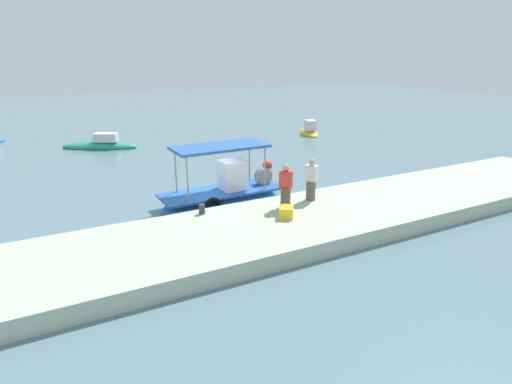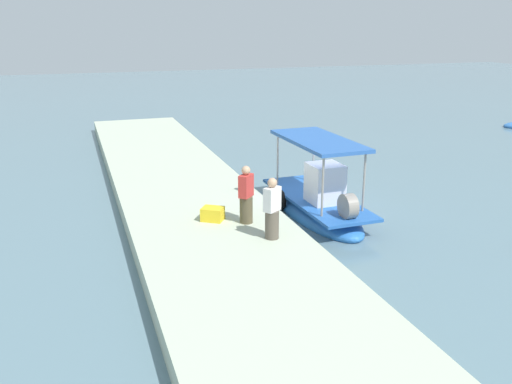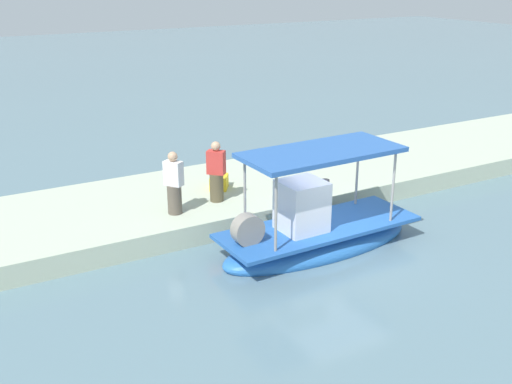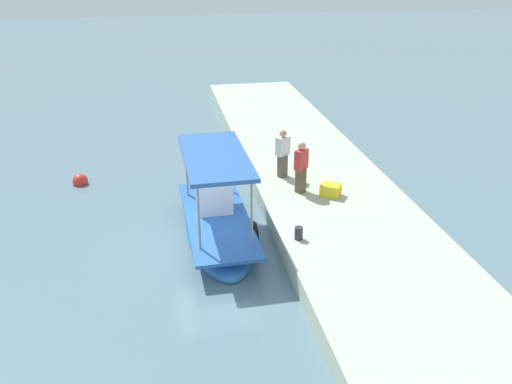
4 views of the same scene
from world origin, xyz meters
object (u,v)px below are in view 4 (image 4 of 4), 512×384
(fisherman_near_bollard, at_px, (301,169))
(fisherman_by_crate, at_px, (283,155))
(cargo_crate, at_px, (331,190))
(marker_buoy, at_px, (80,181))
(mooring_bollard, at_px, (299,233))
(main_fishing_boat, at_px, (217,221))

(fisherman_near_bollard, distance_m, fisherman_by_crate, 1.47)
(fisherman_near_bollard, distance_m, cargo_crate, 1.22)
(fisherman_by_crate, bearing_deg, cargo_crate, -148.01)
(fisherman_by_crate, relative_size, marker_buoy, 3.07)
(mooring_bollard, bearing_deg, main_fishing_boat, 49.60)
(main_fishing_boat, xyz_separation_m, fisherman_near_bollard, (1.39, -3.05, 0.95))
(mooring_bollard, relative_size, marker_buoy, 0.65)
(fisherman_near_bollard, height_order, fisherman_by_crate, fisherman_near_bollard)
(main_fishing_boat, relative_size, cargo_crate, 8.92)
(mooring_bollard, relative_size, cargo_crate, 0.59)
(main_fishing_boat, bearing_deg, cargo_crate, -77.64)
(mooring_bollard, xyz_separation_m, cargo_crate, (2.70, -1.82, 0.02))
(fisherman_near_bollard, relative_size, marker_buoy, 3.09)
(fisherman_by_crate, height_order, mooring_bollard, fisherman_by_crate)
(fisherman_by_crate, bearing_deg, main_fishing_boat, 135.83)
(fisherman_by_crate, distance_m, cargo_crate, 2.39)
(mooring_bollard, bearing_deg, fisherman_by_crate, -7.29)
(mooring_bollard, height_order, marker_buoy, mooring_bollard)
(fisherman_near_bollard, distance_m, mooring_bollard, 3.41)
(fisherman_near_bollard, height_order, marker_buoy, fisherman_near_bollard)
(fisherman_near_bollard, relative_size, mooring_bollard, 4.74)
(mooring_bollard, bearing_deg, marker_buoy, 45.53)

